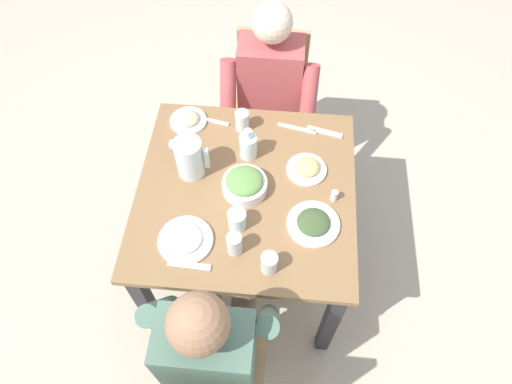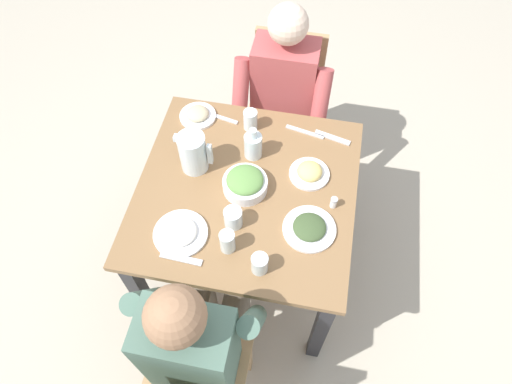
# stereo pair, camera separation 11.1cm
# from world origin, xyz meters

# --- Properties ---
(ground_plane) EXTENTS (8.00, 8.00, 0.00)m
(ground_plane) POSITION_xyz_m (0.00, 0.00, 0.00)
(ground_plane) COLOR #B7AD99
(dining_table) EXTENTS (0.94, 0.94, 0.75)m
(dining_table) POSITION_xyz_m (0.00, 0.00, 0.63)
(dining_table) COLOR olive
(dining_table) RESTS_ON ground_plane
(chair_far) EXTENTS (0.40, 0.40, 0.87)m
(chair_far) POSITION_xyz_m (0.05, 0.81, 0.49)
(chair_far) COLOR tan
(chair_far) RESTS_ON ground_plane
(diner_near) EXTENTS (0.48, 0.53, 1.17)m
(diner_near) POSITION_xyz_m (-0.06, -0.60, 0.64)
(diner_near) COLOR #4C6B5B
(diner_near) RESTS_ON ground_plane
(diner_far) EXTENTS (0.48, 0.53, 1.17)m
(diner_far) POSITION_xyz_m (0.05, 0.60, 0.64)
(diner_far) COLOR #B24C4C
(diner_far) RESTS_ON ground_plane
(water_pitcher) EXTENTS (0.16, 0.12, 0.19)m
(water_pitcher) POSITION_xyz_m (-0.25, 0.07, 0.84)
(water_pitcher) COLOR silver
(water_pitcher) RESTS_ON dining_table
(salad_bowl) EXTENTS (0.19, 0.19, 0.09)m
(salad_bowl) POSITION_xyz_m (-0.01, -0.00, 0.79)
(salad_bowl) COLOR white
(salad_bowl) RESTS_ON dining_table
(plate_fries) EXTENTS (0.18, 0.18, 0.06)m
(plate_fries) POSITION_xyz_m (0.25, 0.12, 0.77)
(plate_fries) COLOR white
(plate_fries) RESTS_ON dining_table
(plate_yoghurt) EXTENTS (0.22, 0.22, 0.04)m
(plate_yoghurt) POSITION_xyz_m (-0.21, -0.27, 0.76)
(plate_yoghurt) COLOR white
(plate_yoghurt) RESTS_ON dining_table
(plate_beans) EXTENTS (0.17, 0.17, 0.05)m
(plate_beans) POSITION_xyz_m (-0.31, 0.36, 0.76)
(plate_beans) COLOR white
(plate_beans) RESTS_ON dining_table
(plate_dolmas) EXTENTS (0.22, 0.22, 0.04)m
(plate_dolmas) POSITION_xyz_m (0.29, -0.15, 0.76)
(plate_dolmas) COLOR white
(plate_dolmas) RESTS_ON dining_table
(water_glass_near_right) EXTENTS (0.07, 0.07, 0.10)m
(water_glass_near_right) POSITION_xyz_m (-0.05, 0.34, 0.80)
(water_glass_near_right) COLOR silver
(water_glass_near_right) RESTS_ON dining_table
(water_glass_far_right) EXTENTS (0.06, 0.06, 0.11)m
(water_glass_far_right) POSITION_xyz_m (-0.01, -0.29, 0.80)
(water_glass_far_right) COLOR silver
(water_glass_far_right) RESTS_ON dining_table
(water_glass_by_pitcher) EXTENTS (0.08, 0.08, 0.09)m
(water_glass_by_pitcher) POSITION_xyz_m (-0.02, -0.18, 0.79)
(water_glass_by_pitcher) COLOR silver
(water_glass_by_pitcher) RESTS_ON dining_table
(water_glass_near_left) EXTENTS (0.07, 0.07, 0.09)m
(water_glass_near_left) POSITION_xyz_m (0.13, -0.35, 0.79)
(water_glass_near_left) COLOR silver
(water_glass_near_left) RESTS_ON dining_table
(oil_carafe) EXTENTS (0.08, 0.08, 0.16)m
(oil_carafe) POSITION_xyz_m (-0.01, 0.19, 0.80)
(oil_carafe) COLOR silver
(oil_carafe) RESTS_ON dining_table
(salt_shaker) EXTENTS (0.03, 0.03, 0.05)m
(salt_shaker) POSITION_xyz_m (0.37, -0.02, 0.77)
(salt_shaker) COLOR white
(salt_shaker) RESTS_ON dining_table
(fork_near) EXTENTS (0.17, 0.07, 0.01)m
(fork_near) POSITION_xyz_m (0.33, 0.35, 0.75)
(fork_near) COLOR silver
(fork_near) RESTS_ON dining_table
(knife_near) EXTENTS (0.18, 0.06, 0.01)m
(knife_near) POSITION_xyz_m (-0.21, 0.37, 0.75)
(knife_near) COLOR silver
(knife_near) RESTS_ON dining_table
(fork_far) EXTENTS (0.17, 0.03, 0.01)m
(fork_far) POSITION_xyz_m (-0.18, -0.37, 0.75)
(fork_far) COLOR silver
(fork_far) RESTS_ON dining_table
(knife_far) EXTENTS (0.18, 0.06, 0.01)m
(knife_far) POSITION_xyz_m (0.20, 0.36, 0.75)
(knife_far) COLOR silver
(knife_far) RESTS_ON dining_table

